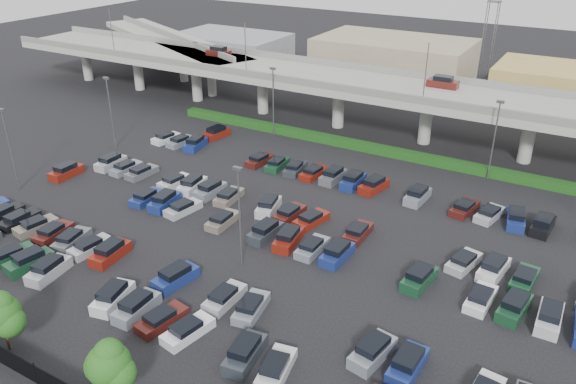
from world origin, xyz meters
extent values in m
plane|color=black|center=(0.00, 0.00, 0.00)|extent=(280.00, 280.00, 0.00)
cube|color=gray|center=(0.00, 32.00, 7.25)|extent=(150.00, 13.00, 1.10)
cube|color=slate|center=(0.00, 25.75, 8.30)|extent=(150.00, 0.50, 1.00)
cube|color=slate|center=(0.00, 38.25, 8.30)|extent=(150.00, 0.50, 1.00)
cylinder|color=gray|center=(-65.00, 32.00, 3.35)|extent=(1.80, 1.80, 6.70)
cube|color=slate|center=(-65.00, 32.00, 6.50)|extent=(2.60, 9.75, 0.50)
cylinder|color=gray|center=(-51.00, 32.00, 3.35)|extent=(1.80, 1.80, 6.70)
cube|color=slate|center=(-51.00, 32.00, 6.50)|extent=(2.60, 9.75, 0.50)
cylinder|color=gray|center=(-37.00, 32.00, 3.35)|extent=(1.80, 1.80, 6.70)
cube|color=slate|center=(-37.00, 32.00, 6.50)|extent=(2.60, 9.75, 0.50)
cylinder|color=gray|center=(-23.00, 32.00, 3.35)|extent=(1.80, 1.80, 6.70)
cube|color=slate|center=(-23.00, 32.00, 6.50)|extent=(2.60, 9.75, 0.50)
cylinder|color=gray|center=(-9.00, 32.00, 3.35)|extent=(1.80, 1.80, 6.70)
cube|color=slate|center=(-9.00, 32.00, 6.50)|extent=(2.60, 9.75, 0.50)
cylinder|color=gray|center=(5.00, 32.00, 3.35)|extent=(1.80, 1.80, 6.70)
cube|color=slate|center=(5.00, 32.00, 6.50)|extent=(2.60, 9.75, 0.50)
cylinder|color=gray|center=(19.00, 32.00, 3.35)|extent=(1.80, 1.80, 6.70)
cube|color=slate|center=(19.00, 32.00, 6.50)|extent=(2.60, 9.75, 0.50)
cube|color=#4C1714|center=(-34.00, 35.00, 8.32)|extent=(4.40, 1.82, 1.05)
cube|color=black|center=(-34.00, 35.00, 9.14)|extent=(2.60, 1.60, 0.65)
cube|color=#4C1714|center=(6.00, 35.00, 8.32)|extent=(4.40, 1.82, 1.05)
cube|color=black|center=(6.00, 35.00, 9.14)|extent=(2.60, 1.60, 0.65)
cylinder|color=#545459|center=(-50.00, 25.90, 11.80)|extent=(0.14, 0.14, 8.00)
cylinder|color=#545459|center=(-22.00, 25.90, 11.80)|extent=(0.14, 0.14, 8.00)
cylinder|color=#545459|center=(6.00, 25.90, 11.80)|extent=(0.14, 0.14, 8.00)
cube|color=gray|center=(-52.00, 43.00, 7.25)|extent=(50.93, 30.13, 1.10)
cube|color=slate|center=(-52.00, 43.00, 8.30)|extent=(47.34, 22.43, 1.00)
cylinder|color=gray|center=(-69.22, 51.03, 3.35)|extent=(1.60, 1.60, 6.70)
cylinder|color=gray|center=(-58.34, 45.96, 3.35)|extent=(1.60, 1.60, 6.70)
cylinder|color=gray|center=(-47.47, 40.89, 3.35)|extent=(1.60, 1.60, 6.70)
cylinder|color=gray|center=(-36.59, 35.82, 3.35)|extent=(1.60, 1.60, 6.70)
cube|color=#163E12|center=(0.00, 25.00, 0.55)|extent=(66.00, 1.60, 1.10)
cylinder|color=black|center=(-4.00, -28.00, 1.00)|extent=(0.10, 0.10, 2.00)
cylinder|color=#332316|center=(-9.00, -26.67, 0.98)|extent=(0.26, 0.26, 1.96)
sphere|color=#1C4A13|center=(-9.00, -26.67, 3.37)|extent=(3.04, 3.04, 3.04)
sphere|color=#1C4A13|center=(-8.29, -26.57, 2.82)|extent=(2.39, 2.39, 2.39)
sphere|color=#1C4A13|center=(-8.96, -26.55, 4.24)|extent=(2.06, 2.06, 2.06)
sphere|color=#1C4A13|center=(2.00, -26.39, 3.39)|extent=(3.07, 3.07, 3.07)
sphere|color=#1C4A13|center=(2.71, -26.29, 2.85)|extent=(2.41, 2.41, 2.41)
sphere|color=#1C4A13|center=(1.40, -26.47, 3.07)|extent=(2.41, 2.41, 2.41)
sphere|color=#1C4A13|center=(2.04, -26.27, 4.27)|extent=(2.08, 2.08, 2.08)
cube|color=#174327|center=(-20.00, -18.50, 0.41)|extent=(2.77, 4.70, 0.82)
cube|color=black|center=(-20.00, -18.69, 1.04)|extent=(2.08, 2.60, 0.50)
cube|color=#174327|center=(-17.25, -18.50, 0.53)|extent=(2.51, 4.64, 1.05)
cube|color=black|center=(-17.25, -18.50, 1.34)|extent=(2.00, 2.83, 0.65)
cube|color=#B2B2B6|center=(-14.50, -18.50, 0.53)|extent=(2.46, 4.62, 1.05)
cube|color=black|center=(-14.50, -18.50, 1.34)|extent=(1.97, 2.81, 0.65)
cube|color=white|center=(-6.25, -18.50, 0.53)|extent=(2.73, 4.69, 1.05)
cube|color=black|center=(-6.25, -18.50, 1.34)|extent=(2.12, 2.88, 0.65)
cube|color=gray|center=(-3.50, -18.50, 0.53)|extent=(1.96, 4.46, 1.05)
cube|color=black|center=(-3.50, -18.50, 1.34)|extent=(1.68, 2.65, 0.65)
cube|color=#4C1714|center=(-0.75, -18.50, 0.41)|extent=(2.53, 4.64, 0.82)
cube|color=black|center=(-0.75, -18.70, 1.04)|extent=(1.96, 2.53, 0.50)
cube|color=white|center=(2.00, -18.50, 0.41)|extent=(2.58, 4.65, 0.82)
cube|color=black|center=(2.00, -18.70, 1.04)|extent=(1.99, 2.55, 0.50)
cube|color=#2E343C|center=(7.50, -18.50, 0.53)|extent=(2.38, 4.60, 1.05)
cube|color=black|center=(7.50, -18.50, 1.34)|extent=(1.93, 2.79, 0.65)
cube|color=silver|center=(10.25, -18.50, 0.41)|extent=(2.58, 4.65, 0.82)
cube|color=black|center=(10.25, -18.70, 1.04)|extent=(1.99, 2.55, 0.50)
cube|color=black|center=(-28.25, -13.50, 0.41)|extent=(1.83, 4.40, 0.82)
cube|color=black|center=(-28.25, -13.70, 1.04)|extent=(1.61, 2.30, 0.50)
cube|color=black|center=(-25.50, -13.50, 0.41)|extent=(1.87, 4.42, 0.82)
cube|color=black|center=(-25.50, -13.70, 1.04)|extent=(1.63, 2.32, 0.50)
cube|color=#75695C|center=(-22.75, -13.50, 0.41)|extent=(2.51, 4.64, 0.82)
cube|color=black|center=(-22.75, -13.70, 1.04)|extent=(1.96, 2.53, 0.50)
cube|color=#4C1714|center=(-20.00, -13.50, 0.41)|extent=(2.31, 4.58, 0.82)
cube|color=black|center=(-20.00, -13.70, 1.04)|extent=(1.85, 2.47, 0.50)
cube|color=#595C60|center=(-17.25, -13.50, 0.41)|extent=(2.67, 4.68, 0.82)
cube|color=black|center=(-17.25, -13.70, 1.04)|extent=(2.03, 2.58, 0.50)
cube|color=#B2B2B6|center=(-14.50, -13.50, 0.41)|extent=(2.29, 4.57, 0.82)
cube|color=black|center=(-14.50, -13.70, 1.04)|extent=(1.84, 2.46, 0.50)
cube|color=maroon|center=(-11.75, -13.50, 0.53)|extent=(2.23, 4.55, 1.05)
cube|color=black|center=(-11.75, -13.50, 1.34)|extent=(1.84, 2.74, 0.65)
cube|color=navy|center=(-3.50, -13.50, 0.53)|extent=(2.49, 4.63, 1.05)
cube|color=black|center=(-3.50, -13.50, 1.34)|extent=(1.99, 2.82, 0.65)
cube|color=#B2B2B6|center=(2.00, -13.50, 0.41)|extent=(1.83, 4.40, 0.82)
cube|color=black|center=(2.00, -13.70, 1.04)|extent=(1.61, 2.30, 0.50)
cube|color=gray|center=(4.75, -13.50, 0.41)|extent=(2.54, 4.65, 0.82)
cube|color=black|center=(4.75, -13.70, 1.04)|extent=(1.97, 2.54, 0.50)
cube|color=gray|center=(15.75, -13.50, 0.53)|extent=(2.55, 4.65, 1.05)
cube|color=black|center=(15.75, -13.50, 1.34)|extent=(2.02, 2.84, 0.65)
cube|color=navy|center=(18.50, -13.50, 0.53)|extent=(2.03, 4.48, 1.05)
cube|color=black|center=(18.50, -13.50, 1.34)|extent=(1.72, 2.67, 0.65)
cube|color=maroon|center=(-31.00, -2.50, 0.53)|extent=(1.97, 4.46, 1.05)
cube|color=black|center=(-31.00, -2.50, 1.34)|extent=(1.69, 2.65, 0.65)
cube|color=navy|center=(-17.25, -2.50, 0.41)|extent=(1.97, 4.46, 0.82)
cube|color=black|center=(-17.25, -2.70, 1.04)|extent=(1.68, 2.35, 0.50)
cube|color=navy|center=(-14.50, -2.50, 0.53)|extent=(2.31, 4.58, 1.05)
cube|color=black|center=(-14.50, -2.50, 1.34)|extent=(1.89, 2.77, 0.65)
cube|color=#B2B2B6|center=(-11.75, -2.50, 0.41)|extent=(2.51, 4.64, 0.82)
cube|color=black|center=(-11.75, -2.70, 1.04)|extent=(1.95, 2.53, 0.50)
cube|color=#75695C|center=(-6.25, -2.50, 0.41)|extent=(1.93, 4.44, 0.82)
cube|color=black|center=(-6.25, -2.70, 1.04)|extent=(1.66, 2.34, 0.50)
cube|color=#2E343C|center=(-0.75, -2.50, 0.53)|extent=(2.08, 4.50, 1.05)
cube|color=black|center=(-0.75, -2.50, 1.34)|extent=(1.76, 2.69, 0.65)
cube|color=maroon|center=(2.00, -2.50, 0.53)|extent=(2.39, 4.60, 1.05)
cube|color=black|center=(2.00, -2.50, 1.34)|extent=(1.94, 2.79, 0.65)
cube|color=gray|center=(4.75, -2.50, 0.41)|extent=(1.90, 4.43, 0.82)
cube|color=black|center=(4.75, -2.70, 1.04)|extent=(1.64, 2.33, 0.50)
cube|color=navy|center=(7.50, -2.50, 0.53)|extent=(1.99, 4.47, 1.05)
cube|color=black|center=(7.50, -2.50, 1.34)|extent=(1.70, 2.66, 0.65)
cube|color=#174327|center=(15.75, -2.50, 0.53)|extent=(2.37, 4.60, 1.05)
cube|color=black|center=(15.75, -2.50, 1.34)|extent=(1.92, 2.79, 0.65)
cube|color=white|center=(21.25, -2.50, 0.41)|extent=(2.11, 4.51, 0.82)
cube|color=black|center=(21.25, -2.70, 1.04)|extent=(1.75, 2.40, 0.50)
cube|color=#174327|center=(24.00, -2.50, 0.53)|extent=(2.44, 4.62, 1.05)
cube|color=black|center=(24.00, -2.50, 1.34)|extent=(1.96, 2.80, 0.65)
cube|color=silver|center=(26.75, -2.50, 0.53)|extent=(1.87, 4.42, 1.05)
cube|color=black|center=(26.75, -2.50, 1.34)|extent=(1.63, 2.62, 0.65)
cube|color=#B2B2B6|center=(-28.25, 2.50, 0.53)|extent=(1.99, 4.47, 1.05)
cube|color=black|center=(-28.25, 2.50, 1.34)|extent=(1.70, 2.66, 0.65)
cube|color=gray|center=(-25.50, 2.50, 0.41)|extent=(2.06, 4.49, 0.82)
cube|color=black|center=(-25.50, 2.30, 1.04)|extent=(1.73, 2.39, 0.50)
cube|color=#595C60|center=(-22.75, 2.50, 0.41)|extent=(2.13, 4.52, 0.82)
cube|color=black|center=(-22.75, 2.30, 1.04)|extent=(1.76, 2.41, 0.50)
cube|color=silver|center=(-17.25, 2.50, 0.41)|extent=(2.27, 4.57, 0.82)
cube|color=black|center=(-17.25, 2.30, 1.04)|extent=(1.84, 2.46, 0.50)
cube|color=white|center=(-14.50, 2.50, 0.53)|extent=(2.36, 4.59, 1.05)
cube|color=black|center=(-14.50, 2.50, 1.34)|extent=(1.92, 2.78, 0.65)
cube|color=gray|center=(-11.75, 2.50, 0.53)|extent=(2.03, 4.48, 1.05)
cube|color=black|center=(-11.75, 2.50, 1.34)|extent=(1.73, 2.67, 0.65)
cube|color=#75695C|center=(-9.00, 2.50, 0.41)|extent=(2.20, 4.54, 0.82)
cube|color=black|center=(-9.00, 2.30, 1.04)|extent=(1.80, 2.43, 0.50)
cube|color=silver|center=(-3.50, 2.50, 0.53)|extent=(2.79, 4.70, 1.05)
cube|color=black|center=(-3.50, 2.50, 1.34)|extent=(2.16, 2.90, 0.65)
cube|color=#4C1714|center=(-0.75, 2.50, 0.41)|extent=(2.13, 4.52, 0.82)
cube|color=black|center=(-0.75, 2.30, 1.04)|extent=(1.76, 2.41, 0.50)
cube|color=maroon|center=(2.00, 2.50, 0.41)|extent=(2.68, 4.68, 0.82)
cube|color=black|center=(2.00, 2.30, 1.04)|extent=(2.04, 2.58, 0.50)
cube|color=#4C1714|center=(7.50, 2.50, 0.41)|extent=(1.84, 4.41, 0.82)
cube|color=black|center=(7.50, 2.30, 1.04)|extent=(1.61, 2.31, 0.50)
cube|color=#B2B2B6|center=(18.50, 2.50, 0.41)|extent=(2.73, 4.69, 0.82)
cube|color=black|center=(18.50, 2.30, 1.04)|extent=(2.06, 2.59, 0.50)
cube|color=white|center=(21.25, 2.50, 0.53)|extent=(2.42, 4.61, 1.05)
cube|color=black|center=(21.25, 2.50, 1.34)|extent=(1.95, 2.80, 0.65)
cube|color=#174327|center=(24.00, 2.50, 0.41)|extent=(2.20, 4.54, 0.82)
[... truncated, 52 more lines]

